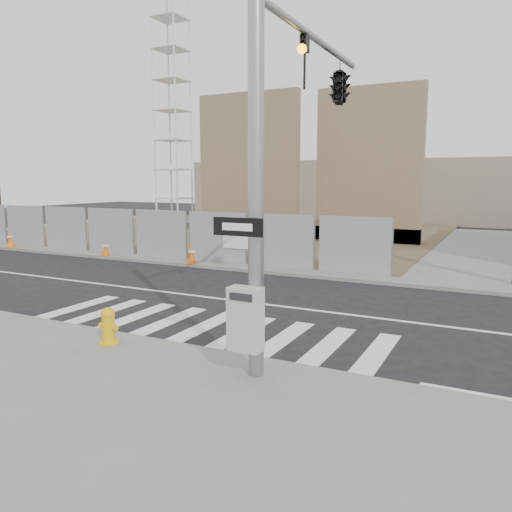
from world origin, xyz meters
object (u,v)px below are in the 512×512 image
at_px(traffic_cone_b, 106,248).
at_px(traffic_cone_a, 11,239).
at_px(traffic_cone_c, 192,254).
at_px(signal_pole, 317,110).
at_px(fire_hydrant, 109,326).
at_px(crane_tower, 172,97).
at_px(traffic_cone_d, 240,254).

bearing_deg(traffic_cone_b, traffic_cone_a, -179.54).
xyz_separation_m(traffic_cone_a, traffic_cone_c, (10.63, 0.00, -0.04)).
bearing_deg(signal_pole, traffic_cone_a, 160.84).
bearing_deg(signal_pole, traffic_cone_c, 139.76).
bearing_deg(signal_pole, fire_hydrant, -141.56).
distance_m(fire_hydrant, traffic_cone_a, 17.18).
height_order(crane_tower, fire_hydrant, crane_tower).
xyz_separation_m(signal_pole, traffic_cone_c, (-7.40, 6.27, -4.31)).
distance_m(signal_pole, traffic_cone_a, 19.56).
distance_m(traffic_cone_a, traffic_cone_c, 10.63).
distance_m(traffic_cone_b, traffic_cone_c, 4.53).
relative_size(signal_pole, fire_hydrant, 9.43).
bearing_deg(traffic_cone_b, traffic_cone_d, 8.97).
xyz_separation_m(crane_tower, traffic_cone_d, (11.70, -11.76, -8.57)).
relative_size(crane_tower, traffic_cone_c, 25.28).
bearing_deg(traffic_cone_d, traffic_cone_c, -147.74).
height_order(fire_hydrant, traffic_cone_b, fire_hydrant).
bearing_deg(fire_hydrant, traffic_cone_d, 109.43).
height_order(traffic_cone_a, traffic_cone_d, traffic_cone_a).
bearing_deg(traffic_cone_a, crane_tower, 87.60).
xyz_separation_m(crane_tower, traffic_cone_a, (-0.54, -12.78, -8.52)).
distance_m(traffic_cone_a, traffic_cone_b, 6.10).
bearing_deg(fire_hydrant, traffic_cone_b, 139.36).
distance_m(fire_hydrant, traffic_cone_c, 9.80).
xyz_separation_m(traffic_cone_b, traffic_cone_c, (4.53, -0.05, 0.03)).
bearing_deg(crane_tower, fire_hydrant, -56.91).
bearing_deg(crane_tower, signal_pole, -47.43).
distance_m(fire_hydrant, traffic_cone_d, 10.24).
height_order(crane_tower, traffic_cone_b, crane_tower).
relative_size(crane_tower, fire_hydrant, 24.44).
relative_size(signal_pole, crane_tower, 0.39).
height_order(crane_tower, traffic_cone_d, crane_tower).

